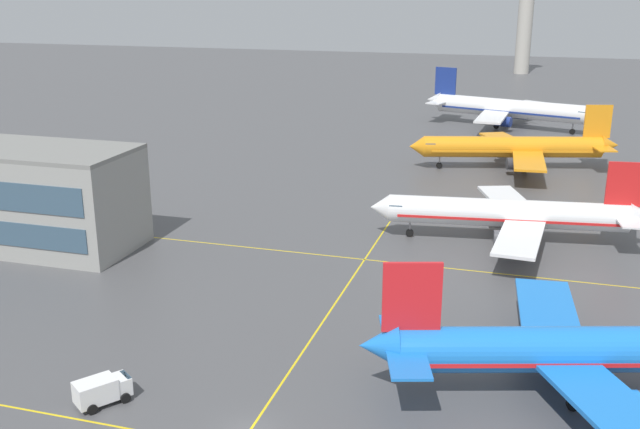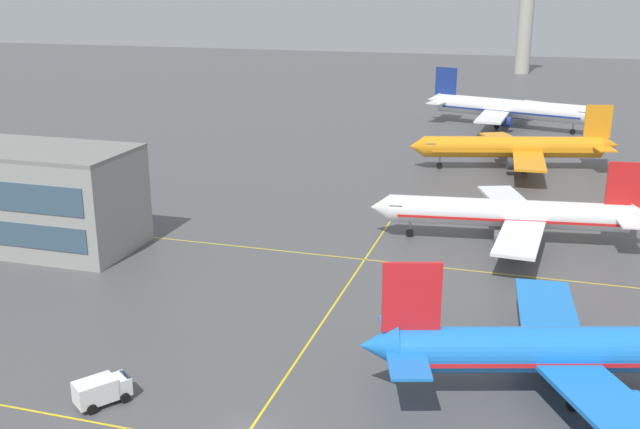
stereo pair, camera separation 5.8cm
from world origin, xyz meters
The scene contains 7 objects.
airliner_front_gate centered at (22.84, 12.38, 3.74)m, with size 34.58×29.52×10.96m.
airliner_second_row centered at (15.63, 47.24, 3.62)m, with size 34.06×29.13×10.59m.
airliner_third_row centered at (14.54, 86.19, 3.80)m, with size 35.27×30.05×11.12m.
airliner_far_left_stand centered at (11.51, 125.09, 4.22)m, with size 39.13×33.36×12.36m.
taxiway_markings centered at (0.00, 17.04, 0.00)m, with size 163.26×83.77×0.01m.
service_truck_red_van centered at (-12.04, 0.49, 1.18)m, with size 3.91×4.40×2.10m.
control_tower centered at (10.79, 232.69, 22.64)m, with size 8.82×8.82×39.13m.
Camera 2 is at (17.92, -42.12, 30.60)m, focal length 41.42 mm.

